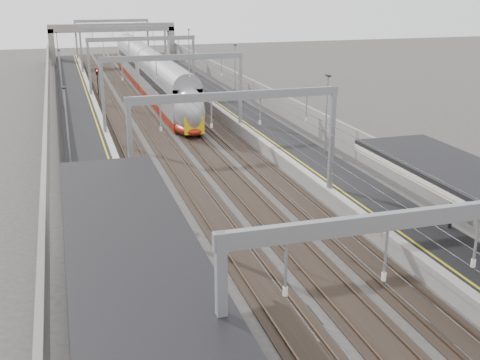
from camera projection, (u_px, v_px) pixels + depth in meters
platform_left at (85, 131)px, 56.07m from camera, size 4.00×120.00×1.00m
platform_right at (248, 120)px, 60.46m from camera, size 4.00×120.00×1.00m
tracks at (169, 130)px, 58.40m from camera, size 11.40×140.00×0.20m
overhead_line at (156, 59)px, 62.53m from camera, size 13.00×140.00×6.60m
canopy_left at (151, 311)px, 16.41m from camera, size 4.40×30.00×4.24m
overbridge at (112, 33)px, 106.82m from camera, size 22.00×2.20×6.90m
wall_left at (48, 122)px, 54.85m from camera, size 0.30×120.00×3.20m
wall_right at (278, 108)px, 60.99m from camera, size 0.30×120.00×3.20m
train at (152, 78)px, 76.28m from camera, size 2.89×52.63×4.56m
signal_green at (97, 77)px, 75.56m from camera, size 0.32×0.32×3.48m
signal_red_near at (165, 76)px, 76.78m from camera, size 0.32×0.32×3.48m
signal_red_far at (167, 65)px, 86.96m from camera, size 0.32×0.32×3.48m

